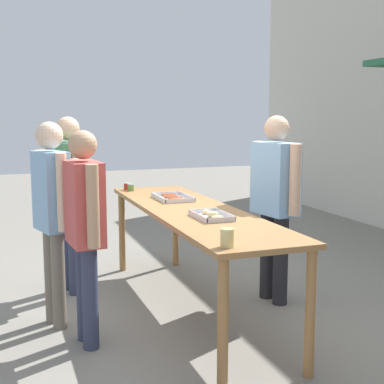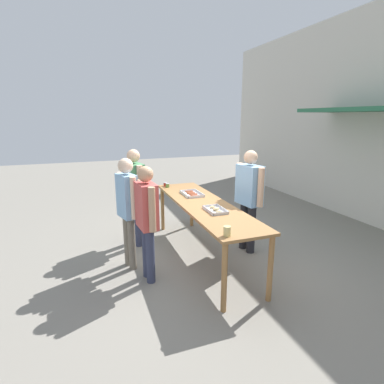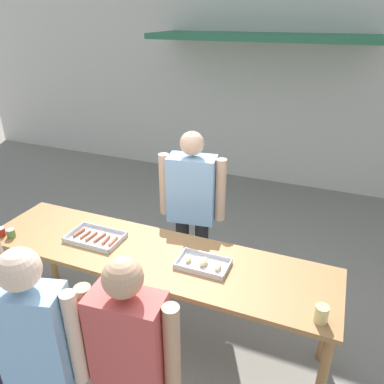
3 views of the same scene
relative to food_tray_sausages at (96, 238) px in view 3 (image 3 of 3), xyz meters
name	(u,v)px [view 3 (image 3 of 3)]	position (x,y,z in m)	size (l,w,h in m)	color
ground_plane	(156,336)	(0.55, 0.00, -0.94)	(24.00, 24.00, 0.00)	gray
building_facade_back	(267,45)	(0.55, 3.97, 1.31)	(12.00, 1.11, 4.50)	beige
serving_table	(152,263)	(0.55, 0.00, -0.11)	(2.98, 0.76, 0.93)	olive
food_tray_sausages	(96,238)	(0.00, 0.00, 0.00)	(0.47, 0.30, 0.04)	silver
food_tray_buns	(203,264)	(1.00, 0.00, 0.01)	(0.41, 0.25, 0.06)	silver
condiment_jar_mustard	(1,232)	(-0.81, -0.27, 0.03)	(0.07, 0.07, 0.08)	#B22319
condiment_jar_ketchup	(11,233)	(-0.71, -0.25, 0.03)	(0.07, 0.07, 0.08)	#567A38
beer_cup	(321,314)	(1.90, -0.26, 0.05)	(0.09, 0.09, 0.12)	#DBC67A
person_server_behind_table	(192,201)	(0.58, 0.80, 0.09)	(0.66, 0.31, 1.74)	#232328
person_customer_with_cup	(131,357)	(0.94, -1.00, 0.03)	(0.59, 0.26, 1.64)	#333851
person_customer_waiting_in_line	(39,352)	(0.48, -1.19, 0.08)	(0.52, 0.29, 1.69)	#756B5B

